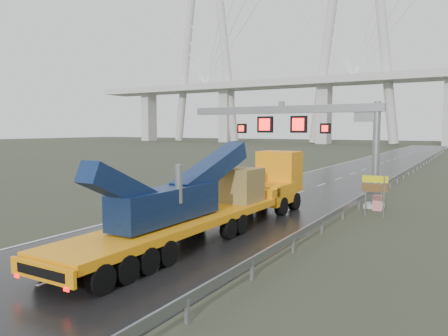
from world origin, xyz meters
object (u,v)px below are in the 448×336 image
Objects in this scene: exit_sign_pair at (375,187)px; striped_barrier at (377,203)px; heavy_haul_truck at (227,195)px; sign_gantry at (308,125)px.

striped_barrier is at bearing 88.28° from exit_sign_pair.
heavy_haul_truck is at bearing -137.76° from striped_barrier.
heavy_haul_truck reaches higher than striped_barrier.
sign_gantry is 10.98m from heavy_haul_truck.
heavy_haul_truck reaches higher than exit_sign_pair.
striped_barrier is (6.07, 9.33, -1.30)m from heavy_haul_truck.
sign_gantry reaches higher than exit_sign_pair.
exit_sign_pair is at bearing 48.97° from heavy_haul_truck.
sign_gantry is 7.28m from exit_sign_pair.
striped_barrier is (-0.24, 2.15, -1.30)m from exit_sign_pair.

